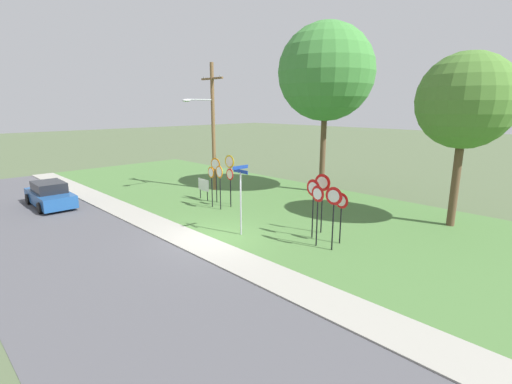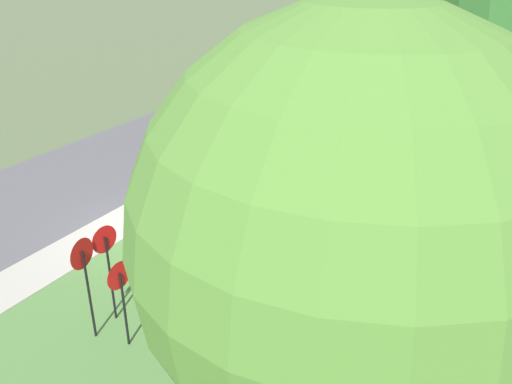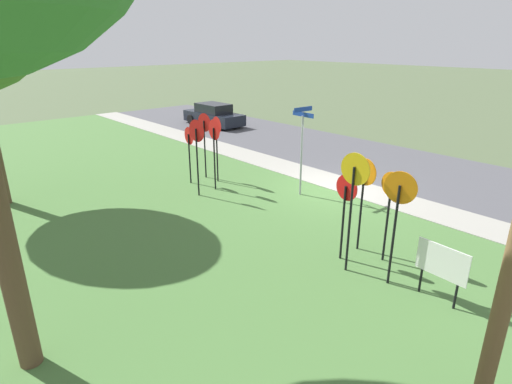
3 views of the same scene
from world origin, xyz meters
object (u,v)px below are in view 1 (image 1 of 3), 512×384
Objects in this scene: street_name_post at (241,194)px; stop_sign_near_right at (230,180)px; oak_tree_right at (466,101)px; yield_sign_near_left at (317,202)px; yield_sign_center at (322,189)px; utility_pole at (211,123)px; stop_sign_far_center at (230,169)px; stop_sign_far_right at (220,178)px; parked_hatchback_near at (50,195)px; yield_sign_far_left at (333,204)px; yield_sign_far_right at (341,206)px; stop_sign_far_left at (216,170)px; notice_board at (204,186)px; stop_sign_near_left at (211,178)px; oak_tree_left at (326,73)px; yield_sign_near_right at (313,195)px.

stop_sign_near_right is at bearing 148.56° from street_name_post.
yield_sign_near_left is at bearing -112.92° from oak_tree_right.
utility_pole is at bearing 162.13° from yield_sign_center.
stop_sign_far_center is 1.23m from stop_sign_far_right.
parked_hatchback_near is (-14.28, -5.76, -1.24)m from yield_sign_near_left.
oak_tree_right is at bearing 47.85° from yield_sign_center.
yield_sign_far_left is 12.44m from utility_pole.
oak_tree_right is (2.33, 5.83, 4.13)m from yield_sign_far_right.
stop_sign_far_left reaches higher than stop_sign_far_right.
stop_sign_far_left reaches higher than stop_sign_near_right.
utility_pole is 6.55× the size of notice_board.
stop_sign_near_left is 4.92m from street_name_post.
stop_sign_near_left is 0.85× the size of yield_sign_center.
stop_sign_near_left is 0.74× the size of street_name_post.
street_name_post is at bearing -14.64° from stop_sign_near_left.
yield_sign_far_right is 0.50× the size of parked_hatchback_near.
stop_sign_near_right is 1.74× the size of notice_board.
utility_pole is 1.93× the size of parked_hatchback_near.
yield_sign_far_right is at bearing 33.78° from street_name_post.
oak_tree_right is (2.84, 6.72, 3.86)m from yield_sign_near_left.
stop_sign_far_left reaches higher than notice_board.
stop_sign_far_left is 12.91m from oak_tree_right.
oak_tree_right is (8.49, -1.42, -1.81)m from oak_tree_left.
utility_pole is at bearing 153.18° from street_name_post.
utility_pole is at bearing 155.15° from stop_sign_far_center.
oak_tree_left reaches higher than yield_sign_near_right.
yield_sign_far_left is (1.40, -0.56, -0.02)m from yield_sign_near_right.
stop_sign_far_left is 1.66m from stop_sign_far_right.
notice_board is 14.18m from oak_tree_right.
yield_sign_near_left is 0.59× the size of parked_hatchback_near.
stop_sign_near_left is at bearing -173.18° from stop_sign_far_right.
oak_tree_right is at bearing 38.11° from stop_sign_near_left.
yield_sign_far_left is at bearing -49.58° from yield_sign_center.
yield_sign_near_right is 0.33× the size of oak_tree_right.
parked_hatchback_near is at bearing -138.79° from stop_sign_far_left.
stop_sign_near_left is 1.96m from notice_board.
stop_sign_far_right reaches higher than yield_sign_far_right.
stop_sign_near_right is 7.43m from yield_sign_far_right.
yield_sign_near_left is 0.71m from yield_sign_far_left.
yield_sign_far_right is (8.17, 0.27, -0.04)m from stop_sign_near_left.
yield_sign_far_left is 10.16m from notice_board.
stop_sign_far_center is at bearing 148.05° from street_name_post.
notice_board is (-8.51, -0.13, -1.16)m from yield_sign_center.
stop_sign_near_right is 4.60m from street_name_post.
stop_sign_far_right is at bearing 41.89° from parked_hatchback_near.
utility_pole is 4.46m from notice_board.
utility_pole is at bearing 71.45° from parked_hatchback_near.
yield_sign_near_right is 0.31× the size of utility_pole.
yield_sign_far_left is (7.61, -1.29, 0.33)m from stop_sign_near_right.
oak_tree_right is (12.16, 5.42, 4.87)m from notice_board.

